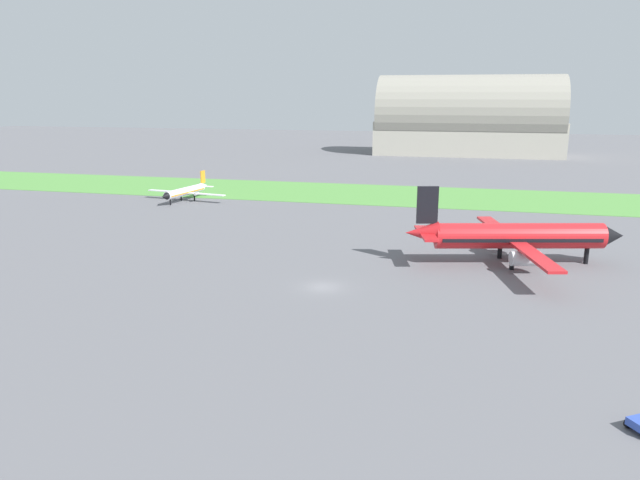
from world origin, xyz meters
The scene contains 5 objects.
ground_plane centered at (0.00, 0.00, 0.00)m, with size 600.00×600.00×0.00m, color slate.
grass_taxiway_strip centered at (0.00, 67.09, 0.04)m, with size 360.00×28.00×0.08m, color #549342.
airplane_midfield_jet centered at (22.35, 15.58, 3.77)m, with size 28.87×29.22×10.47m.
airplane_taxiing_turboprop centered at (-41.80, 49.28, 2.07)m, with size 18.86×16.21×5.67m.
hangar_distant centered at (15.66, 165.91, 12.37)m, with size 67.37×28.31×29.03m.
Camera 1 is at (15.38, -64.34, 22.09)m, focal length 33.14 mm.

